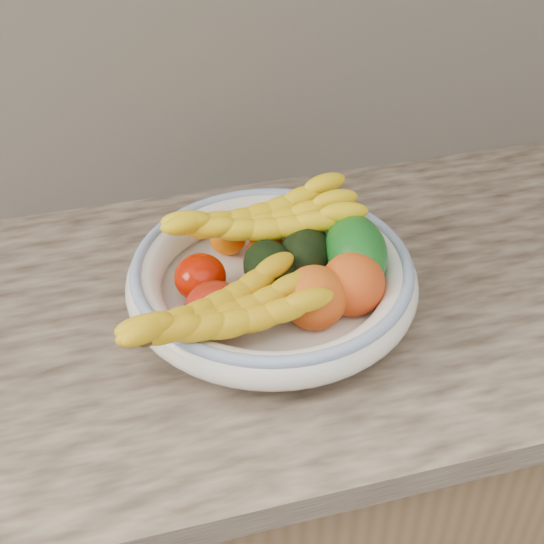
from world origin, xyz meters
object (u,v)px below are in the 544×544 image
Objects in this scene: green_mango at (355,252)px; banana_bunch_front at (222,318)px; banana_bunch_back at (262,225)px; fruit_bowl at (272,279)px.

green_mango reaches higher than banana_bunch_front.
banana_bunch_front is at bearing -120.31° from banana_bunch_back.
banana_bunch_back is (-0.11, 0.08, 0.01)m from green_mango.
banana_bunch_front is (-0.09, -0.10, 0.03)m from fruit_bowl.
green_mango is at bearing -37.19° from banana_bunch_back.
green_mango is (0.11, -0.01, 0.03)m from fruit_bowl.
green_mango is at bearing 6.98° from banana_bunch_front.
fruit_bowl is at bearing 30.86° from banana_bunch_front.
banana_bunch_back is at bearing 149.51° from green_mango.
fruit_bowl is at bearing -95.45° from banana_bunch_back.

